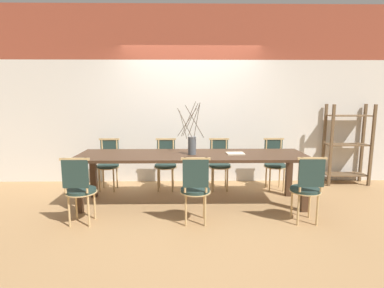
# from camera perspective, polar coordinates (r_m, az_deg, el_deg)

# --- Properties ---
(ground_plane) EXTENTS (16.00, 16.00, 0.00)m
(ground_plane) POSITION_cam_1_polar(r_m,az_deg,el_deg) (4.61, 0.00, -11.24)
(ground_plane) COLOR #A87F51
(wall_rear) EXTENTS (12.00, 0.06, 3.20)m
(wall_rear) POSITION_cam_1_polar(r_m,az_deg,el_deg) (5.56, -0.19, 9.08)
(wall_rear) COLOR silver
(wall_rear) RESTS_ON ground_plane
(dining_table) EXTENTS (3.34, 0.88, 0.76)m
(dining_table) POSITION_cam_1_polar(r_m,az_deg,el_deg) (4.42, 0.00, -2.99)
(dining_table) COLOR #422B1C
(dining_table) RESTS_ON ground_plane
(chair_near_leftend) EXTENTS (0.39, 0.39, 0.88)m
(chair_near_leftend) POSITION_cam_1_polar(r_m,az_deg,el_deg) (4.00, -20.62, -7.79)
(chair_near_leftend) COLOR #233833
(chair_near_leftend) RESTS_ON ground_plane
(chair_near_left) EXTENTS (0.39, 0.39, 0.88)m
(chair_near_left) POSITION_cam_1_polar(r_m,az_deg,el_deg) (3.77, 0.65, -8.22)
(chair_near_left) COLOR #233833
(chair_near_left) RESTS_ON ground_plane
(chair_near_center) EXTENTS (0.39, 0.39, 0.88)m
(chair_near_center) POSITION_cam_1_polar(r_m,az_deg,el_deg) (4.05, 21.03, -7.59)
(chair_near_center) COLOR #233833
(chair_near_center) RESTS_ON ground_plane
(chair_far_leftend) EXTENTS (0.39, 0.39, 0.88)m
(chair_far_leftend) POSITION_cam_1_polar(r_m,az_deg,el_deg) (5.34, -15.63, -3.36)
(chair_far_leftend) COLOR #233833
(chair_far_leftend) RESTS_ON ground_plane
(chair_far_left) EXTENTS (0.39, 0.39, 0.88)m
(chair_far_left) POSITION_cam_1_polar(r_m,az_deg,el_deg) (5.18, -5.03, -3.44)
(chair_far_left) COLOR #233833
(chair_far_left) RESTS_ON ground_plane
(chair_far_center) EXTENTS (0.39, 0.39, 0.88)m
(chair_far_center) POSITION_cam_1_polar(r_m,az_deg,el_deg) (5.20, 5.26, -3.41)
(chair_far_center) COLOR #233833
(chair_far_center) RESTS_ON ground_plane
(chair_far_right) EXTENTS (0.39, 0.39, 0.88)m
(chair_far_right) POSITION_cam_1_polar(r_m,az_deg,el_deg) (5.38, 15.47, -3.26)
(chair_far_right) COLOR #233833
(chair_far_right) RESTS_ON ground_plane
(vase_centerpiece) EXTENTS (0.38, 0.42, 0.77)m
(vase_centerpiece) POSITION_cam_1_polar(r_m,az_deg,el_deg) (4.35, -0.05, -0.00)
(vase_centerpiece) COLOR #4C5156
(vase_centerpiece) RESTS_ON dining_table
(book_stack) EXTENTS (0.26, 0.20, 0.02)m
(book_stack) POSITION_cam_1_polar(r_m,az_deg,el_deg) (4.45, 8.25, -1.79)
(book_stack) COLOR beige
(book_stack) RESTS_ON dining_table
(shelving_rack) EXTENTS (0.77, 0.33, 1.46)m
(shelving_rack) POSITION_cam_1_polar(r_m,az_deg,el_deg) (6.13, 27.47, -0.15)
(shelving_rack) COLOR brown
(shelving_rack) RESTS_ON ground_plane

